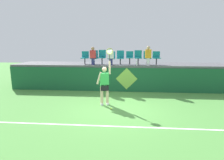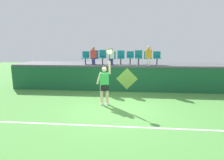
{
  "view_description": "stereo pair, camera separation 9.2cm",
  "coord_description": "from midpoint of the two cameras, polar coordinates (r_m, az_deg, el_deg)",
  "views": [
    {
      "loc": [
        0.36,
        -7.14,
        2.67
      ],
      "look_at": [
        -0.3,
        1.07,
        1.06
      ],
      "focal_mm": 28.17,
      "sensor_mm": 36.0,
      "label": 1
    },
    {
      "loc": [
        0.45,
        -7.13,
        2.67
      ],
      "look_at": [
        -0.3,
        1.07,
        1.06
      ],
      "focal_mm": 28.17,
      "sensor_mm": 36.0,
      "label": 2
    }
  ],
  "objects": [
    {
      "name": "court_baseline_stripe",
      "position": [
        6.12,
        0.37,
        -14.79
      ],
      "size": [
        12.07,
        0.08,
        0.01
      ],
      "primitive_type": "cube",
      "color": "white",
      "rests_on": "ground_plane"
    },
    {
      "name": "spectator_platform",
      "position": [
        11.43,
        2.56,
        5.04
      ],
      "size": [
        13.41,
        2.43,
        0.12
      ],
      "primitive_type": "cube",
      "color": "#56565B",
      "rests_on": "court_back_wall"
    },
    {
      "name": "stadium_chair_3",
      "position": [
        10.97,
        -0.4,
        7.39
      ],
      "size": [
        0.44,
        0.42,
        0.79
      ],
      "color": "#38383D",
      "rests_on": "spectator_platform"
    },
    {
      "name": "spectator_2",
      "position": [
        10.53,
        -0.61,
        7.63
      ],
      "size": [
        0.34,
        0.2,
        0.99
      ],
      "color": "navy",
      "rests_on": "spectator_platform"
    },
    {
      "name": "water_bottle",
      "position": [
        10.41,
        7.77,
        5.42
      ],
      "size": [
        0.07,
        0.07,
        0.26
      ],
      "primitive_type": "cylinder",
      "color": "white",
      "rests_on": "spectator_platform"
    },
    {
      "name": "stadium_chair_5",
      "position": [
        10.92,
        5.52,
        7.5
      ],
      "size": [
        0.44,
        0.42,
        0.81
      ],
      "color": "#38383D",
      "rests_on": "spectator_platform"
    },
    {
      "name": "wall_signage_mount",
      "position": [
        10.44,
        4.44,
        -3.8
      ],
      "size": [
        1.27,
        0.01,
        1.42
      ],
      "color": "#195633",
      "rests_on": "ground_plane"
    },
    {
      "name": "stadium_chair_8",
      "position": [
        11.06,
        13.98,
        7.24
      ],
      "size": [
        0.44,
        0.42,
        0.8
      ],
      "color": "#38383D",
      "rests_on": "spectator_platform"
    },
    {
      "name": "stadium_chair_0",
      "position": [
        11.23,
        -8.99,
        7.42
      ],
      "size": [
        0.44,
        0.42,
        0.8
      ],
      "color": "#38383D",
      "rests_on": "spectator_platform"
    },
    {
      "name": "court_back_wall",
      "position": [
        10.4,
        2.29,
        0.15
      ],
      "size": [
        13.41,
        0.2,
        1.42
      ],
      "primitive_type": "cube",
      "color": "#195633",
      "rests_on": "ground_plane"
    },
    {
      "name": "spectator_1",
      "position": [
        10.69,
        -6.46,
        7.92
      ],
      "size": [
        0.34,
        0.2,
        1.08
      ],
      "color": "navy",
      "rests_on": "spectator_platform"
    },
    {
      "name": "stadium_chair_1",
      "position": [
        11.12,
        -6.02,
        7.51
      ],
      "size": [
        0.44,
        0.42,
        0.86
      ],
      "color": "#38383D",
      "rests_on": "spectator_platform"
    },
    {
      "name": "spectator_0",
      "position": [
        10.58,
        11.41,
        7.87
      ],
      "size": [
        0.34,
        0.2,
        1.13
      ],
      "color": "white",
      "rests_on": "spectator_platform"
    },
    {
      "name": "stadium_chair_7",
      "position": [
        10.99,
        11.14,
        7.3
      ],
      "size": [
        0.44,
        0.42,
        0.81
      ],
      "color": "#38383D",
      "rests_on": "spectator_platform"
    },
    {
      "name": "stadium_chair_2",
      "position": [
        11.03,
        -3.45,
        7.69
      ],
      "size": [
        0.44,
        0.42,
        0.88
      ],
      "color": "#38383D",
      "rests_on": "spectator_platform"
    },
    {
      "name": "stadium_chair_6",
      "position": [
        10.95,
        8.24,
        7.52
      ],
      "size": [
        0.44,
        0.42,
        0.87
      ],
      "color": "#38383D",
      "rests_on": "spectator_platform"
    },
    {
      "name": "tennis_player",
      "position": [
        7.95,
        -2.76,
        -1.18
      ],
      "size": [
        0.74,
        0.35,
        2.57
      ],
      "color": "white",
      "rests_on": "ground_plane"
    },
    {
      "name": "ground_plane",
      "position": [
        7.63,
        1.29,
        -9.45
      ],
      "size": [
        40.0,
        40.0,
        0.0
      ],
      "primitive_type": "plane",
      "color": "#519342"
    },
    {
      "name": "stadium_chair_4",
      "position": [
        10.93,
        2.51,
        7.52
      ],
      "size": [
        0.44,
        0.42,
        0.85
      ],
      "color": "#38383D",
      "rests_on": "spectator_platform"
    },
    {
      "name": "tennis_ball",
      "position": [
        7.6,
        -0.66,
        -9.26
      ],
      "size": [
        0.07,
        0.07,
        0.07
      ],
      "primitive_type": "sphere",
      "color": "#D1E533",
      "rests_on": "ground_plane"
    }
  ]
}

